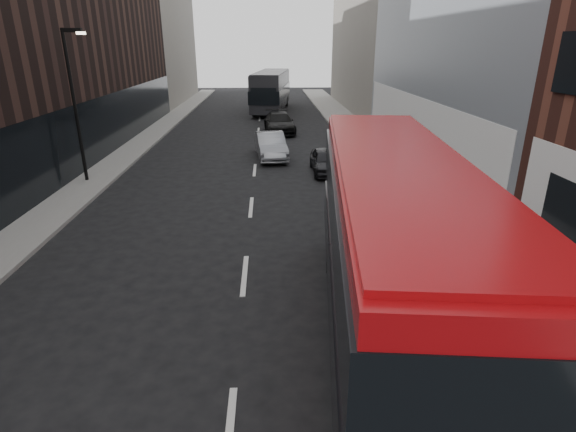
{
  "coord_description": "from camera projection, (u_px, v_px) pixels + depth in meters",
  "views": [
    {
      "loc": [
        0.78,
        -3.97,
        6.48
      ],
      "look_at": [
        1.23,
        6.38,
        2.5
      ],
      "focal_mm": 28.0,
      "sensor_mm": 36.0,
      "label": 1
    }
  ],
  "objects": [
    {
      "name": "building_left_mid",
      "position": [
        89.0,
        36.0,
        30.98
      ],
      "size": [
        5.0,
        24.0,
        14.0
      ],
      "primitive_type": "cube",
      "color": "black",
      "rests_on": "ground"
    },
    {
      "name": "building_left_far",
      "position": [
        160.0,
        44.0,
        51.68
      ],
      "size": [
        5.0,
        20.0,
        13.0
      ],
      "primitive_type": "cube",
      "color": "slate",
      "rests_on": "ground"
    },
    {
      "name": "car_c",
      "position": [
        279.0,
        123.0,
        34.85
      ],
      "size": [
        2.58,
        5.41,
        1.52
      ],
      "primitive_type": "imported",
      "rotation": [
        0.0,
        0.0,
        0.09
      ],
      "color": "black",
      "rests_on": "ground"
    },
    {
      "name": "car_b",
      "position": [
        271.0,
        146.0,
        27.0
      ],
      "size": [
        2.1,
        4.77,
        1.52
      ],
      "primitive_type": "imported",
      "rotation": [
        0.0,
        0.0,
        0.11
      ],
      "color": "gray",
      "rests_on": "ground"
    },
    {
      "name": "car_a",
      "position": [
        326.0,
        161.0,
        23.95
      ],
      "size": [
        1.54,
        3.79,
        1.29
      ],
      "primitive_type": "imported",
      "rotation": [
        0.0,
        0.0,
        0.01
      ],
      "color": "black",
      "rests_on": "ground"
    },
    {
      "name": "building_victorian",
      "position": [
        374.0,
        9.0,
        44.03
      ],
      "size": [
        6.5,
        24.0,
        21.0
      ],
      "color": "slate",
      "rests_on": "ground"
    },
    {
      "name": "grey_bus",
      "position": [
        271.0,
        90.0,
        45.63
      ],
      "size": [
        4.31,
        12.35,
        3.91
      ],
      "rotation": [
        0.0,
        0.0,
        -0.12
      ],
      "color": "black",
      "rests_on": "ground"
    },
    {
      "name": "red_bus",
      "position": [
        391.0,
        247.0,
        9.47
      ],
      "size": [
        3.75,
        11.22,
        4.46
      ],
      "rotation": [
        0.0,
        0.0,
        -0.11
      ],
      "color": "#97090D",
      "rests_on": "ground"
    },
    {
      "name": "street_lamp",
      "position": [
        75.0,
        97.0,
        20.94
      ],
      "size": [
        1.06,
        0.22,
        7.0
      ],
      "color": "black",
      "rests_on": "sidewalk_left"
    },
    {
      "name": "sidewalk_right",
      "position": [
        370.0,
        148.0,
        29.59
      ],
      "size": [
        3.0,
        80.0,
        0.15
      ],
      "primitive_type": "cube",
      "color": "slate",
      "rests_on": "ground"
    },
    {
      "name": "sidewalk_left",
      "position": [
        133.0,
        150.0,
        28.95
      ],
      "size": [
        2.0,
        80.0,
        0.15
      ],
      "primitive_type": "cube",
      "color": "slate",
      "rests_on": "ground"
    }
  ]
}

